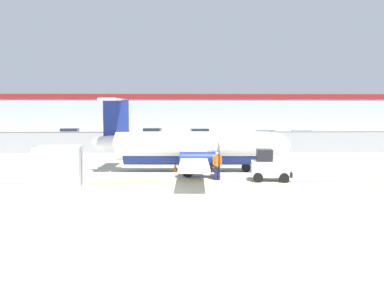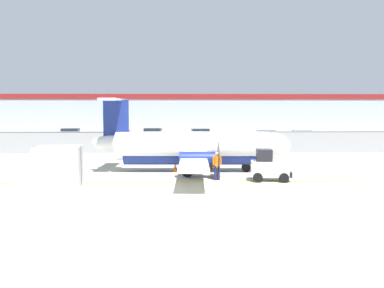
% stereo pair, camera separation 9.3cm
% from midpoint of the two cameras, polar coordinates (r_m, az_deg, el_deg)
% --- Properties ---
extents(ground_plane, '(140.00, 140.00, 0.01)m').
position_cam_midpoint_polar(ground_plane, '(24.90, -0.37, -5.10)').
color(ground_plane, '#B2AD99').
extents(perimeter_fence, '(98.00, 0.10, 2.10)m').
position_cam_midpoint_polar(perimeter_fence, '(40.65, -0.98, 0.32)').
color(perimeter_fence, gray).
rests_on(perimeter_fence, ground).
extents(parking_lot_strip, '(98.00, 17.00, 0.12)m').
position_cam_midpoint_polar(parking_lot_strip, '(52.19, -1.19, 0.15)').
color(parking_lot_strip, '#38383A').
rests_on(parking_lot_strip, ground).
extents(background_building, '(91.00, 8.10, 6.50)m').
position_cam_midpoint_polar(background_building, '(70.52, -1.39, 3.96)').
color(background_building, '#A8B2BC').
rests_on(background_building, ground).
extents(commuter_airplane, '(13.45, 16.05, 4.92)m').
position_cam_midpoint_polar(commuter_airplane, '(28.73, 0.62, -0.56)').
color(commuter_airplane, white).
rests_on(commuter_airplane, ground).
extents(baggage_tug, '(2.44, 1.61, 1.88)m').
position_cam_midpoint_polar(baggage_tug, '(25.62, 10.35, -2.97)').
color(baggage_tug, silver).
rests_on(baggage_tug, ground).
extents(ground_crew_worker, '(0.55, 0.38, 1.70)m').
position_cam_midpoint_polar(ground_crew_worker, '(25.49, 3.46, -2.72)').
color(ground_crew_worker, '#191E4C').
rests_on(ground_crew_worker, ground).
extents(cargo_container, '(2.57, 2.20, 2.20)m').
position_cam_midpoint_polar(cargo_container, '(24.56, -17.27, -2.87)').
color(cargo_container, '#B7BCC1').
rests_on(cargo_container, ground).
extents(traffic_cone_near_left, '(0.36, 0.36, 0.64)m').
position_cam_midpoint_polar(traffic_cone_near_left, '(30.24, 2.59, -2.76)').
color(traffic_cone_near_left, orange).
rests_on(traffic_cone_near_left, ground).
extents(traffic_cone_near_right, '(0.36, 0.36, 0.64)m').
position_cam_midpoint_polar(traffic_cone_near_right, '(28.81, -2.15, -3.13)').
color(traffic_cone_near_right, orange).
rests_on(traffic_cone_near_right, ground).
extents(traffic_cone_far_left, '(0.36, 0.36, 0.64)m').
position_cam_midpoint_polar(traffic_cone_far_left, '(31.20, 8.09, -2.56)').
color(traffic_cone_far_left, orange).
rests_on(traffic_cone_far_left, ground).
extents(traffic_cone_far_right, '(0.36, 0.36, 0.64)m').
position_cam_midpoint_polar(traffic_cone_far_right, '(26.77, 3.63, -3.74)').
color(traffic_cone_far_right, orange).
rests_on(traffic_cone_far_right, ground).
extents(parked_car_0, '(4.28, 2.16, 1.58)m').
position_cam_midpoint_polar(parked_car_0, '(57.66, -15.96, 1.24)').
color(parked_car_0, navy).
rests_on(parked_car_0, parking_lot_strip).
extents(parked_car_1, '(4.20, 2.00, 1.58)m').
position_cam_midpoint_polar(parked_car_1, '(52.30, -9.32, 1.01)').
color(parked_car_1, silver).
rests_on(parked_car_1, parking_lot_strip).
extents(parked_car_2, '(4.38, 2.40, 1.58)m').
position_cam_midpoint_polar(parked_car_2, '(56.06, -5.06, 1.31)').
color(parked_car_2, '#B28C19').
rests_on(parked_car_2, parking_lot_strip).
extents(parked_car_3, '(4.32, 2.26, 1.58)m').
position_cam_midpoint_polar(parked_car_3, '(54.50, 1.28, 1.22)').
color(parked_car_3, silver).
rests_on(parked_car_3, parking_lot_strip).
extents(parked_car_4, '(4.30, 2.21, 1.58)m').
position_cam_midpoint_polar(parked_car_4, '(50.82, 9.77, 0.90)').
color(parked_car_4, silver).
rests_on(parked_car_4, parking_lot_strip).
extents(parked_car_5, '(4.31, 2.23, 1.58)m').
position_cam_midpoint_polar(parked_car_5, '(51.28, 14.71, 0.84)').
color(parked_car_5, '#B28C19').
rests_on(parked_car_5, parking_lot_strip).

